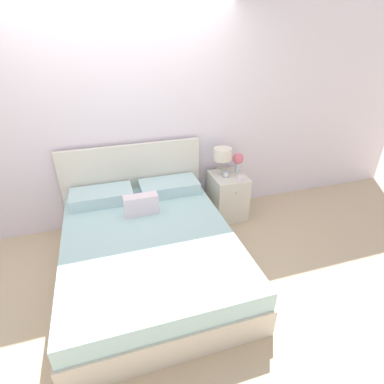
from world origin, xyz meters
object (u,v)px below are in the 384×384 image
Objects in this scene: nightstand at (227,196)px; flower_vase at (238,160)px; alarm_clock at (226,174)px; bed at (148,246)px; table_lamp at (222,156)px; teacup at (240,178)px.

flower_vase reaches higher than nightstand.
alarm_clock is at bearing -151.59° from nightstand.
bed reaches higher than flower_vase.
table_lamp is at bearing 90.84° from alarm_clock.
alarm_clock is at bearing -152.96° from flower_vase.
alarm_clock reaches higher than nightstand.
table_lamp reaches higher than nightstand.
bed reaches higher than teacup.
nightstand is 0.34m from alarm_clock.
table_lamp is 0.24m from alarm_clock.
teacup is (-0.07, -0.23, -0.14)m from flower_vase.
nightstand is (1.17, 0.69, 0.03)m from bed.
nightstand is at bearing 28.41° from alarm_clock.
nightstand is at bearing -153.52° from flower_vase.
table_lamp is 0.36m from teacup.
flower_vase is at bearing -4.26° from table_lamp.
bed is 8.07× the size of flower_vase.
bed is 1.34m from alarm_clock.
teacup is at bearing -59.65° from table_lamp.
teacup is at bearing 23.17° from bed.
table_lamp reaches higher than teacup.
bed is 1.36m from nightstand.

